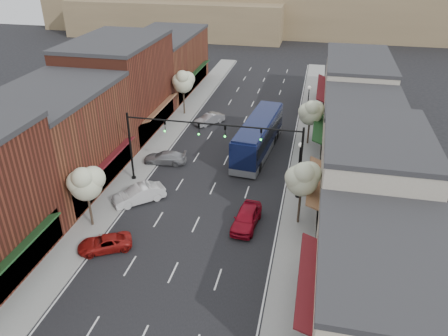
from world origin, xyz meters
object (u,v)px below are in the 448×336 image
Objects in this scene: tree_right_far at (311,112)px; parked_car_b at (139,194)px; lamp_post_far at (309,97)px; parked_car_c at (165,158)px; parked_car_a at (105,243)px; signal_mast_left at (153,139)px; coach_bus at (258,136)px; signal_mast_right at (274,150)px; tree_left_far at (183,81)px; tree_left_near at (86,182)px; parked_car_e at (209,119)px; lamp_post_near at (300,157)px; red_hatchback at (246,218)px; tree_right_near at (303,177)px.

parked_car_b is at bearing -132.41° from tree_right_far.
parked_car_c is (-13.94, -16.02, -2.35)m from lamp_post_far.
signal_mast_left is at bearing 150.13° from parked_car_a.
lamp_post_far is at bearing 108.16° from parked_car_b.
coach_bus is 15.28m from parked_car_b.
signal_mast_right is 22.68m from tree_left_far.
tree_left_near reaches higher than parked_car_e.
signal_mast_left is 12.51m from coach_bus.
tree_left_far reaches higher than lamp_post_near.
signal_mast_left reaches higher than parked_car_e.
tree_left_near is 1.28× the size of lamp_post_far.
parked_car_a is (-8.92, -19.27, -1.44)m from coach_bus.
lamp_post_near is (16.05, 10.56, -1.22)m from tree_left_near.
red_hatchback is 11.39m from parked_car_a.
tree_left_near is (-16.60, -20.00, 0.23)m from tree_right_far.
tree_left_near is 1.27× the size of parked_car_c.
tree_right_far is at bearing 40.54° from signal_mast_left.
parked_car_c is (-14.49, -7.97, -3.34)m from tree_right_far.
signal_mast_left is 2.02× the size of parked_car_a.
parked_car_c is at bearing -151.20° from tree_right_far.
signal_mast_left is at bearing -123.86° from lamp_post_far.
parked_car_e is at bearing 122.38° from signal_mast_right.
parked_car_e is at bearing 132.74° from lamp_post_near.
tree_right_near is at bearing -52.96° from tree_left_far.
tree_right_far is at bearing 50.31° from tree_left_near.
parked_car_c is at bearing -147.19° from coach_bus.
signal_mast_right is 12.71m from parked_car_b.
lamp_post_far is 21.37m from parked_car_c.
signal_mast_right is 16.17m from parked_car_a.
signal_mast_right is 0.64× the size of coach_bus.
tree_left_far is (-2.63, 17.95, -0.02)m from signal_mast_left.
parked_car_b is at bearing -155.78° from lamp_post_near.
tree_right_near reaches higher than parked_car_c.
signal_mast_right reaches higher than tree_right_near.
lamp_post_near is 0.96× the size of red_hatchback.
tree_left_near is 12.73m from parked_car_c.
lamp_post_far is (16.05, 28.06, -1.22)m from tree_left_near.
tree_left_far reaches higher than red_hatchback.
tree_right_far reaches higher than lamp_post_far.
tree_left_near reaches higher than tree_right_far.
signal_mast_left is at bearing 71.90° from tree_left_near.
parked_car_e reaches higher than parked_car_a.
coach_bus is at bearing 99.66° from red_hatchback.
tree_left_far is 28.94m from parked_car_a.
tree_right_near reaches higher than parked_car_a.
tree_left_near is at bearing -146.67° from lamp_post_near.
signal_mast_right reaches higher than lamp_post_far.
parked_car_c is at bearing -131.03° from lamp_post_far.
tree_left_far is at bearing -178.59° from parked_car_c.
tree_right_far is at bearing 90.00° from tree_right_near.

